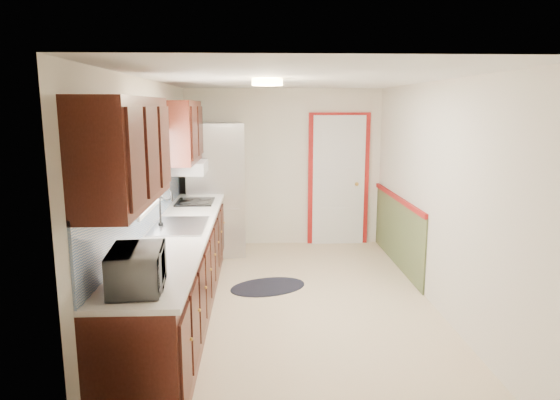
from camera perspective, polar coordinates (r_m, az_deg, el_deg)
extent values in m
cube|color=beige|center=(5.57, 1.77, -11.85)|extent=(3.20, 5.20, 0.12)
cube|color=white|center=(5.15, 1.93, 13.63)|extent=(3.20, 5.20, 0.12)
cube|color=silver|center=(7.70, 0.41, 3.71)|extent=(3.20, 0.10, 2.40)
cube|color=silver|center=(2.82, 5.81, -8.74)|extent=(3.20, 0.10, 2.40)
cube|color=silver|center=(5.33, -14.45, 0.24)|extent=(0.10, 5.20, 2.40)
cube|color=silver|center=(5.55, 17.47, 0.49)|extent=(0.10, 5.20, 2.40)
cube|color=#34120B|center=(5.18, -11.45, -8.53)|extent=(0.60, 4.00, 0.90)
cube|color=white|center=(5.04, -11.48, -3.48)|extent=(0.63, 4.00, 0.04)
cube|color=#5589CF|center=(5.04, -15.01, -0.21)|extent=(0.02, 4.00, 0.55)
cube|color=#34120B|center=(3.66, -17.26, 5.35)|extent=(0.35, 1.40, 0.75)
cube|color=#34120B|center=(6.31, -11.12, 7.67)|extent=(0.35, 1.20, 0.75)
cube|color=white|center=(5.08, -14.96, 4.50)|extent=(0.02, 1.00, 0.90)
cube|color=#B43B21|center=(5.04, -14.65, 8.47)|extent=(0.05, 1.12, 0.24)
cube|color=#B7B7BC|center=(5.13, -11.38, -2.93)|extent=(0.52, 0.82, 0.02)
cube|color=white|center=(6.39, -10.46, 3.68)|extent=(0.45, 0.60, 0.15)
cube|color=maroon|center=(7.79, 6.68, 2.23)|extent=(0.94, 0.05, 2.08)
cube|color=white|center=(7.76, 6.71, 2.21)|extent=(0.80, 0.04, 2.00)
cube|color=#4B5731|center=(6.96, 13.26, -3.62)|extent=(0.02, 2.30, 0.90)
cube|color=maroon|center=(6.86, 13.33, 0.19)|extent=(0.04, 2.30, 0.06)
cylinder|color=#FFD88C|center=(4.94, -1.46, 13.29)|extent=(0.30, 0.30, 0.06)
imported|color=white|center=(3.44, -16.03, -7.12)|extent=(0.33, 0.53, 0.34)
cube|color=#B7B7BC|center=(7.30, -7.43, 1.27)|extent=(0.88, 0.84, 1.90)
cylinder|color=black|center=(6.95, -9.86, -0.08)|extent=(0.02, 0.02, 1.33)
ellipsoid|color=black|center=(6.06, -1.38, -9.88)|extent=(1.07, 0.88, 0.01)
cube|color=black|center=(6.36, -9.67, -0.21)|extent=(0.45, 0.55, 0.02)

